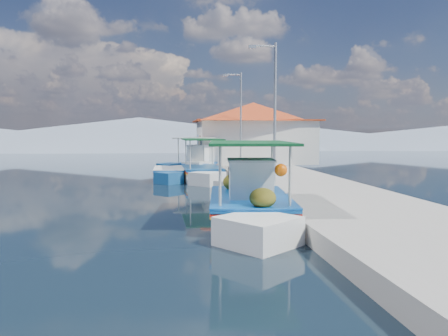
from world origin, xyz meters
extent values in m
plane|color=black|center=(0.00, 0.00, 0.00)|extent=(160.00, 160.00, 0.00)
cube|color=gray|center=(5.90, 6.00, 0.25)|extent=(5.00, 44.00, 0.50)
cylinder|color=#A5A8AD|center=(3.80, -3.00, 0.65)|extent=(0.20, 0.20, 0.30)
cylinder|color=#A5A8AD|center=(3.80, 2.00, 0.65)|extent=(0.20, 0.20, 0.30)
cylinder|color=#A5A8AD|center=(3.80, 8.00, 0.65)|extent=(0.20, 0.20, 0.30)
cylinder|color=#A5A8AD|center=(3.80, 14.00, 0.65)|extent=(0.20, 0.20, 0.30)
cube|color=white|center=(2.55, -3.19, 0.23)|extent=(2.79, 4.75, 0.99)
cube|color=white|center=(2.21, -0.22, 0.35)|extent=(2.32, 2.32, 1.09)
cube|color=white|center=(2.88, -6.08, 0.23)|extent=(2.25, 2.25, 0.94)
cube|color=#0D54AC|center=(2.55, -3.19, 0.69)|extent=(2.87, 4.89, 0.06)
cube|color=red|center=(2.55, -3.19, 0.60)|extent=(2.87, 4.89, 0.05)
cube|color=#F4A81B|center=(2.55, -3.19, 0.53)|extent=(2.87, 4.89, 0.04)
cube|color=#0D54AC|center=(2.55, -3.19, 0.76)|extent=(2.89, 4.85, 0.05)
cube|color=brown|center=(2.55, -3.19, 0.73)|extent=(2.59, 4.64, 0.05)
cube|color=white|center=(2.59, -3.50, 1.30)|extent=(1.40, 1.49, 1.15)
cube|color=silver|center=(2.59, -3.50, 1.90)|extent=(1.53, 1.60, 0.06)
cylinder|color=beige|center=(1.43, -1.41, 1.56)|extent=(0.07, 0.07, 1.67)
cylinder|color=beige|center=(3.25, -1.20, 1.56)|extent=(0.07, 0.07, 1.67)
cylinder|color=beige|center=(1.86, -5.18, 1.56)|extent=(0.07, 0.07, 1.67)
cylinder|color=beige|center=(3.68, -4.98, 1.56)|extent=(0.07, 0.07, 1.67)
cube|color=#0E4621|center=(2.55, -3.19, 2.40)|extent=(2.90, 4.76, 0.07)
ellipsoid|color=#555416|center=(1.97, -1.79, 1.03)|extent=(0.79, 0.87, 0.59)
ellipsoid|color=#555416|center=(2.64, -1.19, 0.98)|extent=(0.67, 0.73, 0.50)
ellipsoid|color=#555416|center=(2.97, -5.03, 0.99)|extent=(0.71, 0.78, 0.53)
sphere|color=#E45807|center=(3.52, -2.45, 1.51)|extent=(0.42, 0.42, 0.42)
cube|color=white|center=(1.91, 8.24, 0.22)|extent=(2.16, 3.83, 0.96)
cube|color=white|center=(2.00, 10.76, 0.34)|extent=(2.06, 2.06, 1.06)
cube|color=white|center=(1.82, 5.80, 0.22)|extent=(2.00, 2.00, 0.91)
cube|color=#0D54AC|center=(1.91, 8.24, 0.67)|extent=(2.22, 3.94, 0.06)
cube|color=red|center=(1.91, 8.24, 0.59)|extent=(2.22, 3.94, 0.05)
cube|color=#F4A81B|center=(1.91, 8.24, 0.52)|extent=(2.22, 3.94, 0.04)
cube|color=#164D87|center=(1.91, 8.24, 0.74)|extent=(2.24, 3.91, 0.05)
cube|color=brown|center=(1.91, 8.24, 0.71)|extent=(1.99, 3.75, 0.05)
cylinder|color=beige|center=(1.16, 9.85, 1.51)|extent=(0.07, 0.07, 1.62)
cylinder|color=beige|center=(2.78, 9.79, 1.51)|extent=(0.07, 0.07, 1.62)
cylinder|color=beige|center=(1.05, 6.69, 1.51)|extent=(0.07, 0.07, 1.62)
cylinder|color=beige|center=(2.66, 6.63, 1.51)|extent=(0.07, 0.07, 1.62)
cube|color=#0E4621|center=(1.91, 8.24, 2.32)|extent=(2.26, 3.83, 0.07)
cube|color=#164D87|center=(0.04, 8.73, 0.20)|extent=(1.68, 3.14, 0.87)
cube|color=#164D87|center=(0.02, 10.82, 0.31)|extent=(1.68, 1.68, 0.96)
cube|color=#164D87|center=(0.06, 6.71, 0.20)|extent=(1.63, 1.63, 0.82)
cube|color=#0D54AC|center=(0.04, 8.73, 0.60)|extent=(1.73, 3.23, 0.05)
cube|color=red|center=(0.04, 8.73, 0.53)|extent=(1.73, 3.23, 0.05)
cube|color=#F4A81B|center=(0.04, 8.73, 0.47)|extent=(1.73, 3.23, 0.04)
cube|color=white|center=(0.04, 8.73, 0.67)|extent=(1.75, 3.20, 0.05)
cube|color=brown|center=(0.04, 8.73, 0.64)|extent=(1.55, 3.08, 0.05)
cube|color=white|center=(2.13, 12.31, 0.23)|extent=(3.69, 4.65, 0.97)
cube|color=white|center=(0.97, 14.81, 0.35)|extent=(1.99, 1.99, 1.08)
cube|color=white|center=(3.25, 9.89, 0.23)|extent=(1.93, 1.93, 0.92)
cube|color=#0D54AC|center=(2.13, 12.31, 0.68)|extent=(3.80, 4.79, 0.06)
cube|color=red|center=(2.13, 12.31, 0.59)|extent=(3.80, 4.79, 0.05)
cube|color=#F4A81B|center=(2.13, 12.31, 0.52)|extent=(3.80, 4.79, 0.04)
cube|color=#0D54AC|center=(2.13, 12.31, 0.75)|extent=(3.80, 4.76, 0.05)
cube|color=brown|center=(2.13, 12.31, 0.72)|extent=(3.50, 4.50, 0.05)
cube|color=white|center=(2.26, 12.03, 1.28)|extent=(1.63, 1.71, 1.13)
cube|color=silver|center=(2.26, 12.03, 1.86)|extent=(1.77, 1.84, 0.06)
cylinder|color=beige|center=(0.62, 13.52, 1.54)|extent=(0.07, 0.07, 1.64)
cylinder|color=beige|center=(2.18, 14.24, 1.54)|extent=(0.07, 0.07, 1.64)
cylinder|color=beige|center=(2.08, 10.37, 1.54)|extent=(0.07, 0.07, 1.64)
cylinder|color=beige|center=(3.64, 11.10, 1.54)|extent=(0.07, 0.07, 1.64)
cube|color=silver|center=(2.13, 12.31, 2.36)|extent=(3.79, 4.70, 0.07)
cube|color=silver|center=(6.20, 15.00, 2.00)|extent=(8.00, 6.00, 3.00)
cube|color=#C8451B|center=(6.20, 15.00, 3.55)|extent=(8.64, 6.48, 0.10)
pyramid|color=#C8451B|center=(6.20, 15.00, 4.20)|extent=(10.49, 10.49, 1.40)
cube|color=brown|center=(2.22, 14.00, 1.50)|extent=(0.06, 1.00, 2.00)
cube|color=#0D54AC|center=(2.22, 16.50, 2.10)|extent=(0.06, 1.20, 0.90)
cylinder|color=#A5A8AD|center=(4.60, 2.00, 3.50)|extent=(0.12, 0.12, 6.00)
cylinder|color=#A5A8AD|center=(4.10, 2.00, 6.35)|extent=(1.00, 0.08, 0.08)
cube|color=#A5A8AD|center=(3.60, 2.00, 6.30)|extent=(0.30, 0.14, 0.14)
cylinder|color=#A5A8AD|center=(4.60, 11.00, 3.50)|extent=(0.12, 0.12, 6.00)
cylinder|color=#A5A8AD|center=(4.10, 11.00, 6.35)|extent=(1.00, 0.08, 0.08)
cube|color=#A5A8AD|center=(3.60, 11.00, 6.30)|extent=(0.30, 0.14, 0.14)
cone|color=gray|center=(-5.00, 56.00, 2.45)|extent=(96.00, 96.00, 5.50)
cone|color=gray|center=(25.00, 56.00, 1.60)|extent=(76.80, 76.80, 3.80)
cone|color=gray|center=(50.00, 56.00, 1.80)|extent=(89.60, 89.60, 4.20)
camera|label=1|loc=(0.16, -15.97, 2.72)|focal=34.16mm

